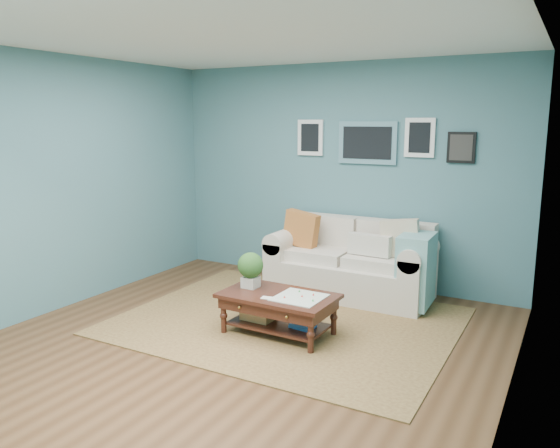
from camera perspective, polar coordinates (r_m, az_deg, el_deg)
The scene contains 4 objects.
room_shell at distance 4.63m, azimuth -5.17°, elevation 2.64°, with size 5.00×5.02×2.70m.
area_rug at distance 5.63m, azimuth 0.76°, elevation -10.08°, with size 3.25×2.60×0.01m, color brown.
loveseat at distance 6.37m, azimuth 8.08°, elevation -4.03°, with size 1.89×0.86×0.97m.
coffee_table at distance 5.23m, azimuth -0.67°, elevation -7.92°, with size 1.09×0.65×0.75m.
Camera 1 is at (2.58, -3.74, 2.01)m, focal length 35.00 mm.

